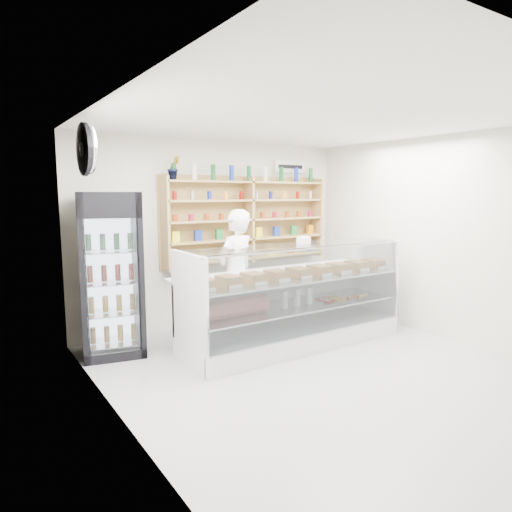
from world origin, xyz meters
TOP-DOWN VIEW (x-y plane):
  - room at (0.00, 0.00)m, footprint 5.00×5.00m
  - display_counter at (0.31, 0.95)m, footprint 3.10×0.93m
  - shop_worker at (-0.17, 1.64)m, footprint 0.75×0.61m
  - drinks_cooler at (-1.80, 1.92)m, footprint 0.86×0.84m
  - wall_shelving at (0.50, 2.34)m, footprint 2.84×0.28m
  - potted_plant at (-0.75, 2.34)m, footprint 0.20×0.17m
  - security_mirror at (-2.17, 1.20)m, footprint 0.15×0.50m
  - wall_sign at (1.40, 2.47)m, footprint 0.62×0.03m

SIDE VIEW (x-z plane):
  - display_counter at x=0.31m, z-range -0.31..1.04m
  - shop_worker at x=-0.17m, z-range 0.00..1.79m
  - drinks_cooler at x=-1.80m, z-range 0.00..2.03m
  - room at x=0.00m, z-range -1.10..3.90m
  - wall_shelving at x=0.50m, z-range 0.93..2.26m
  - potted_plant at x=-0.75m, z-range 2.20..2.53m
  - security_mirror at x=-2.17m, z-range 2.20..2.70m
  - wall_sign at x=1.40m, z-range 2.35..2.55m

